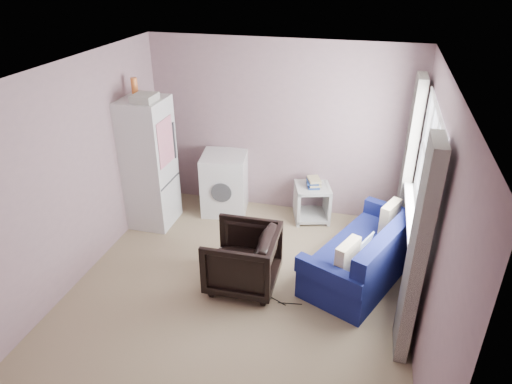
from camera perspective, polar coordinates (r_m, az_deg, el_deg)
room at (r=4.69m, az=-2.21°, el=-0.46°), size 3.84×4.24×2.54m
armchair at (r=5.26m, az=-1.71°, el=-7.99°), size 0.74×0.79×0.80m
fridge at (r=6.42m, az=-13.40°, el=3.58°), size 0.64×0.63×2.07m
washing_machine at (r=6.76m, az=-3.93°, el=1.28°), size 0.73×0.73×0.90m
side_table at (r=6.62m, az=7.03°, el=-1.00°), size 0.60×0.60×0.66m
sofa at (r=5.60m, az=13.83°, el=-7.73°), size 1.45×1.95×0.79m
window_dressing at (r=5.23m, az=19.00°, el=-0.72°), size 0.17×2.62×2.18m
floor_cables at (r=5.25m, az=3.38°, el=-13.53°), size 0.42×0.13×0.01m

